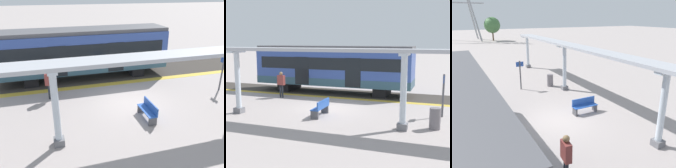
# 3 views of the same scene
# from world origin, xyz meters

# --- Properties ---
(ground_plane) EXTENTS (176.00, 176.00, 0.00)m
(ground_plane) POSITION_xyz_m (0.00, 0.00, 0.00)
(ground_plane) COLOR #A19793
(tactile_edge_strip) EXTENTS (0.55, 33.70, 0.01)m
(tactile_edge_strip) POSITION_xyz_m (-2.97, 0.00, 0.00)
(tactile_edge_strip) COLOR gold
(tactile_edge_strip) RESTS_ON ground
(trackbed) EXTENTS (3.20, 45.70, 0.01)m
(trackbed) POSITION_xyz_m (-4.84, 0.00, 0.00)
(trackbed) COLOR #38332D
(trackbed) RESTS_ON ground
(train_near_carriage) EXTENTS (2.65, 11.65, 3.48)m
(train_near_carriage) POSITION_xyz_m (-4.84, -1.69, 1.83)
(train_near_carriage) COLOR #324D9B
(train_near_carriage) RESTS_ON ground
(canopy_pillar_second) EXTENTS (1.10, 0.44, 3.36)m
(canopy_pillar_second) POSITION_xyz_m (2.79, -4.17, 1.71)
(canopy_pillar_second) COLOR slate
(canopy_pillar_second) RESTS_ON ground
(canopy_pillar_third) EXTENTS (1.10, 0.44, 3.36)m
(canopy_pillar_third) POSITION_xyz_m (2.79, 4.52, 1.71)
(canopy_pillar_third) COLOR slate
(canopy_pillar_third) RESTS_ON ground
(canopy_beam) EXTENTS (1.20, 27.19, 0.16)m
(canopy_beam) POSITION_xyz_m (2.79, -0.16, 3.44)
(canopy_beam) COLOR #A8AAB2
(canopy_beam) RESTS_ON canopy_pillar_nearest
(bench_near_end) EXTENTS (1.50, 0.46, 0.86)m
(bench_near_end) POSITION_xyz_m (1.86, 0.25, 0.44)
(bench_near_end) COLOR #254FA7
(bench_near_end) RESTS_ON ground
(trash_bin) EXTENTS (0.48, 0.48, 0.95)m
(trash_bin) POSITION_xyz_m (2.18, 5.84, 0.48)
(trash_bin) COLOR slate
(trash_bin) RESTS_ON ground
(platform_info_sign) EXTENTS (0.56, 0.10, 2.20)m
(platform_info_sign) POSITION_xyz_m (-0.12, 6.12, 1.33)
(platform_info_sign) COLOR #4C4C51
(platform_info_sign) RESTS_ON ground
(passenger_waiting_near_edge) EXTENTS (0.29, 0.54, 1.77)m
(passenger_waiting_near_edge) POSITION_xyz_m (-1.74, -4.28, 1.11)
(passenger_waiting_near_edge) COLOR #242831
(passenger_waiting_near_edge) RESTS_ON ground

